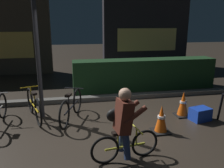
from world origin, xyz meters
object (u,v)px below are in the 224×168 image
Objects in this scene: blue_crate at (200,114)px; closed_umbrella at (220,107)px; street_post at (38,62)px; parked_bike_center_right at (71,107)px; parked_bike_center_left at (34,105)px; traffic_cone_far at (183,104)px; cyclist at (124,125)px; traffic_cone_near at (161,119)px.

blue_crate is 0.52× the size of closed_umbrella.
street_post reaches higher than blue_crate.
parked_bike_center_right reaches higher than blue_crate.
parked_bike_center_left reaches higher than traffic_cone_far.
street_post is 6.14× the size of blue_crate.
traffic_cone_far is 2.46m from cyclist.
cyclist is (-1.87, -1.56, 0.33)m from traffic_cone_far.
blue_crate is at bearing 21.89° from cyclist.
parked_bike_center_left is 4.26m from closed_umbrella.
street_post is 1.84× the size of parked_bike_center_right.
closed_umbrella is at bearing 5.92° from traffic_cone_near.
cyclist reaches higher than traffic_cone_far.
traffic_cone_near is at bearing -132.63° from parked_bike_center_left.
traffic_cone_near is 1.46m from closed_umbrella.
parked_bike_center_right reaches higher than traffic_cone_far.
cyclist is at bearing -159.01° from parked_bike_center_left.
parked_bike_center_right reaches higher than traffic_cone_near.
blue_crate is (3.63, -0.90, -1.20)m from street_post.
traffic_cone_near is (2.50, -1.30, -1.07)m from street_post.
parked_bike_center_left is (-0.17, -0.07, -1.02)m from street_post.
traffic_cone_near is 1.13m from traffic_cone_far.
traffic_cone_far is at bearing -105.05° from closed_umbrella.
traffic_cone_near is 1.33× the size of blue_crate.
blue_crate is (0.27, -0.33, -0.15)m from traffic_cone_far.
parked_bike_center_right is at bearing 174.67° from traffic_cone_far.
parked_bike_center_right is 3.36m from closed_umbrella.
street_post is 4.60× the size of traffic_cone_near.
street_post is 1.27m from parked_bike_center_right.
cyclist is (-2.14, -1.23, 0.48)m from blue_crate.
blue_crate is at bearing 19.45° from traffic_cone_near.
parked_bike_center_left is 1.79× the size of closed_umbrella.
street_post is 3.93m from blue_crate.
closed_umbrella is (0.59, -0.58, 0.09)m from traffic_cone_far.
street_post is 2.17× the size of cyclist.
cyclist is at bearing -55.00° from street_post.
parked_bike_center_left is at bearing 172.05° from traffic_cone_far.
parked_bike_center_right is at bearing -74.60° from closed_umbrella.
traffic_cone_near reaches higher than blue_crate.
traffic_cone_near is (2.67, -1.23, -0.05)m from parked_bike_center_left.
parked_bike_center_left is 1.22× the size of cyclist.
street_post is 1.03m from parked_bike_center_left.
cyclist is at bearing -140.44° from traffic_cone_near.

